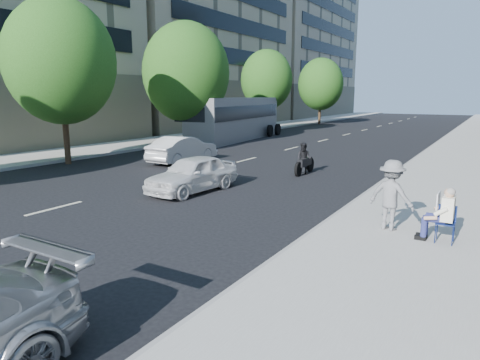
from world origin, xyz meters
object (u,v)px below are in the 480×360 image
Objects in this scene: jogger at (391,195)px; white_sedan_near at (193,174)px; white_sedan_mid at (183,149)px; seated_protester at (442,211)px; bus at (236,119)px; motorcycle at (304,160)px.

white_sedan_near is (-7.35, 1.43, -0.38)m from jogger.
jogger reaches higher than white_sedan_near.
white_sedan_mid is (-12.03, 6.72, -0.35)m from jogger.
seated_protester is at bearing 178.06° from jogger.
seated_protester is at bearing 153.53° from white_sedan_mid.
seated_protester is 0.31× the size of white_sedan_mid.
white_sedan_mid is at bearing 151.98° from seated_protester.
white_sedan_near is at bearing 133.09° from white_sedan_mid.
bus reaches higher than white_sedan_mid.
motorcycle is (-5.20, 6.82, -0.41)m from jogger.
motorcycle is (-6.41, 7.15, -0.24)m from seated_protester.
bus reaches higher than seated_protester.
white_sedan_mid is (-13.24, 7.04, -0.18)m from seated_protester.
white_sedan_near is 18.98m from bus.
motorcycle reaches higher than white_sedan_mid.
bus is at bearing -70.08° from white_sedan_mid.
white_sedan_near is 5.80m from motorcycle.
jogger is at bearing 164.78° from seated_protester.
white_sedan_near is 7.07m from white_sedan_mid.
jogger is 24.28m from bus.
seated_protester reaches higher than white_sedan_mid.
seated_protester is 0.64× the size of motorcycle.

